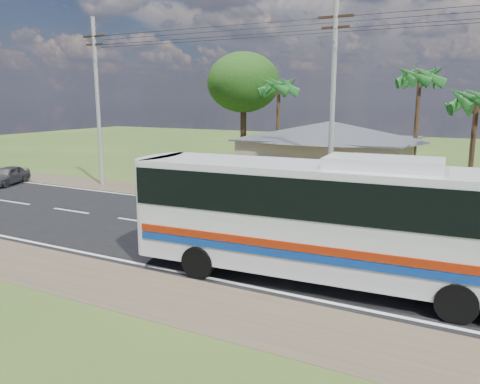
# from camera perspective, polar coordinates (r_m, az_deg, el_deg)

# --- Properties ---
(ground) EXTENTS (120.00, 120.00, 0.00)m
(ground) POSITION_cam_1_polar(r_m,az_deg,el_deg) (20.71, -2.63, -5.08)
(ground) COLOR #2C4A1A
(ground) RESTS_ON ground
(road) EXTENTS (120.00, 16.00, 0.03)m
(road) POSITION_cam_1_polar(r_m,az_deg,el_deg) (20.71, -2.63, -5.06)
(road) COLOR black
(road) RESTS_ON ground
(house) EXTENTS (12.40, 10.00, 5.00)m
(house) POSITION_cam_1_polar(r_m,az_deg,el_deg) (31.63, 10.88, 5.32)
(house) COLOR tan
(house) RESTS_ON ground
(utility_poles) EXTENTS (32.80, 2.22, 11.00)m
(utility_poles) POSITION_cam_1_polar(r_m,az_deg,el_deg) (24.76, 10.47, 10.97)
(utility_poles) COLOR #9E9E99
(utility_poles) RESTS_ON ground
(palm_near) EXTENTS (2.80, 2.80, 6.70)m
(palm_near) POSITION_cam_1_polar(r_m,az_deg,el_deg) (28.16, 26.92, 9.85)
(palm_near) COLOR #47301E
(palm_near) RESTS_ON ground
(palm_mid) EXTENTS (2.80, 2.80, 8.20)m
(palm_mid) POSITION_cam_1_polar(r_m,az_deg,el_deg) (32.93, 21.07, 12.88)
(palm_mid) COLOR #47301E
(palm_mid) RESTS_ON ground
(palm_far) EXTENTS (2.80, 2.80, 7.70)m
(palm_far) POSITION_cam_1_polar(r_m,az_deg,el_deg) (36.00, 4.74, 12.62)
(palm_far) COLOR #47301E
(palm_far) RESTS_ON ground
(tree_behind_house) EXTENTS (6.00, 6.00, 9.61)m
(tree_behind_house) POSITION_cam_1_polar(r_m,az_deg,el_deg) (39.52, 0.42, 13.18)
(tree_behind_house) COLOR #47301E
(tree_behind_house) RESTS_ON ground
(coach_bus) EXTENTS (13.53, 3.67, 4.15)m
(coach_bus) POSITION_cam_1_polar(r_m,az_deg,el_deg) (14.81, 12.50, -2.51)
(coach_bus) COLOR silver
(coach_bus) RESTS_ON ground
(small_car) EXTENTS (2.65, 3.99, 1.26)m
(small_car) POSITION_cam_1_polar(r_m,az_deg,el_deg) (36.06, -26.50, 1.82)
(small_car) COLOR #2D2D2F
(small_car) RESTS_ON ground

